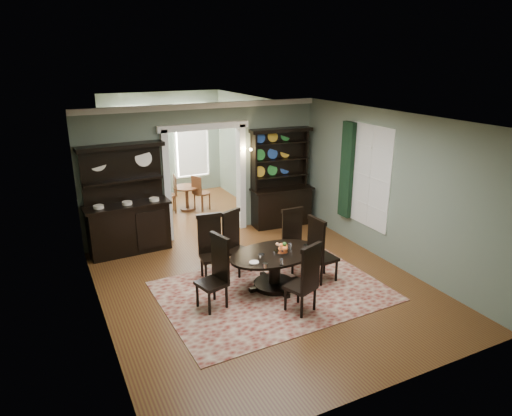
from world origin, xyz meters
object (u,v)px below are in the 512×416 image
(dining_table, at_px, (275,263))
(parlor_table, at_px, (187,195))
(sideboard, at_px, (127,215))
(welsh_dresser, at_px, (281,191))

(dining_table, bearing_deg, parlor_table, 86.69)
(sideboard, xyz_separation_m, welsh_dresser, (3.67, 0.01, 0.06))
(welsh_dresser, height_order, parlor_table, welsh_dresser)
(dining_table, bearing_deg, sideboard, 121.75)
(sideboard, xyz_separation_m, parlor_table, (1.94, 2.06, -0.37))
(welsh_dresser, distance_m, parlor_table, 2.72)
(welsh_dresser, bearing_deg, sideboard, -175.09)
(sideboard, distance_m, welsh_dresser, 3.67)
(welsh_dresser, xyz_separation_m, parlor_table, (-1.73, 2.05, -0.43))
(sideboard, height_order, parlor_table, sideboard)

